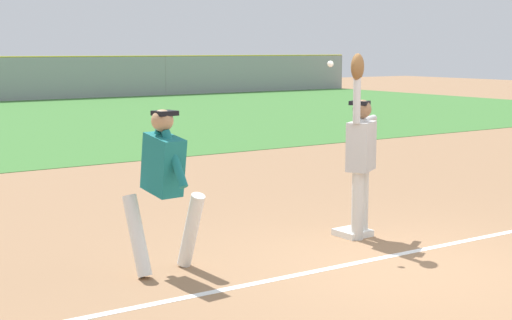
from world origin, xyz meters
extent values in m
plane|color=#936D4C|center=(0.00, 0.00, 0.00)|extent=(84.01, 84.01, 0.00)
cube|color=white|center=(0.46, 1.39, 0.04)|extent=(0.40, 0.40, 0.08)
cylinder|color=silver|center=(0.56, 1.33, 0.42)|extent=(0.21, 0.21, 0.85)
cylinder|color=silver|center=(0.39, 1.22, 0.42)|extent=(0.21, 0.21, 0.85)
cube|color=#B7B7B7|center=(0.47, 1.27, 1.15)|extent=(0.51, 0.45, 0.60)
sphere|color=#8C6647|center=(0.47, 1.27, 1.60)|extent=(0.32, 0.32, 0.23)
cube|color=black|center=(0.46, 1.30, 1.68)|extent=(0.29, 0.29, 0.05)
cylinder|color=#B7B7B7|center=(0.29, 1.16, 1.76)|extent=(0.12, 0.12, 0.62)
cylinder|color=#B7B7B7|center=(0.66, 1.39, 1.45)|extent=(0.58, 0.40, 0.09)
ellipsoid|color=brown|center=(0.29, 1.16, 2.12)|extent=(0.31, 0.27, 0.32)
cylinder|color=white|center=(-1.92, 1.25, 0.42)|extent=(0.19, 0.44, 0.85)
cylinder|color=white|center=(-2.50, 1.36, 0.42)|extent=(0.19, 0.44, 0.85)
cube|color=#197272|center=(-2.21, 1.31, 1.15)|extent=(0.31, 0.55, 0.66)
sphere|color=tan|center=(-2.21, 1.31, 1.60)|extent=(0.25, 0.25, 0.23)
cube|color=black|center=(-2.18, 1.31, 1.68)|extent=(0.24, 0.22, 0.05)
cylinder|color=#197272|center=(-2.23, 1.53, 1.23)|extent=(0.13, 0.41, 0.58)
cylinder|color=#197272|center=(-2.19, 1.09, 1.23)|extent=(0.13, 0.41, 0.58)
sphere|color=white|center=(-0.03, 1.27, 2.16)|extent=(0.07, 0.07, 0.07)
cylinder|color=gray|center=(11.66, 28.66, 0.98)|extent=(0.08, 0.08, 1.96)
cylinder|color=gray|center=(23.32, 28.66, 0.98)|extent=(0.08, 0.08, 1.96)
cylinder|color=black|center=(5.05, 33.29, 0.30)|extent=(0.62, 0.27, 0.60)
cylinder|color=black|center=(5.21, 31.40, 0.30)|extent=(0.62, 0.27, 0.60)
cube|color=#B7B7BC|center=(10.87, 31.60, 0.57)|extent=(4.59, 2.39, 0.55)
cube|color=#2D333D|center=(10.87, 31.60, 1.05)|extent=(2.38, 1.99, 0.40)
cylinder|color=black|center=(12.42, 32.38, 0.30)|extent=(0.62, 0.29, 0.60)
cylinder|color=black|center=(12.20, 30.49, 0.30)|extent=(0.62, 0.29, 0.60)
cylinder|color=black|center=(9.54, 32.71, 0.30)|extent=(0.62, 0.29, 0.60)
cylinder|color=black|center=(9.32, 30.82, 0.30)|extent=(0.62, 0.29, 0.60)
camera|label=1|loc=(-5.61, -5.51, 2.33)|focal=52.11mm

